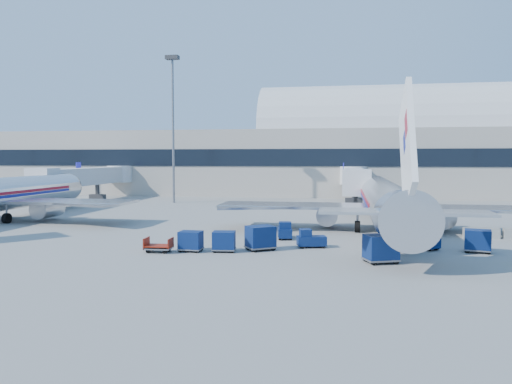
% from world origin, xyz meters
% --- Properties ---
extents(ground, '(260.00, 260.00, 0.00)m').
position_xyz_m(ground, '(0.00, 0.00, 0.00)').
color(ground, gray).
rests_on(ground, ground).
extents(terminal, '(170.00, 28.15, 21.00)m').
position_xyz_m(terminal, '(-13.60, 55.96, 7.52)').
color(terminal, '#B2AA9E').
rests_on(terminal, ground).
extents(airliner_main, '(32.00, 37.26, 12.07)m').
position_xyz_m(airliner_main, '(10.00, 4.51, 2.93)').
color(airliner_main, silver).
rests_on(airliner_main, ground).
extents(jetbridge_near, '(4.40, 27.50, 6.25)m').
position_xyz_m(jetbridge_near, '(7.60, 30.81, 3.93)').
color(jetbridge_near, silver).
rests_on(jetbridge_near, ground).
extents(jetbridge_mid, '(4.40, 27.50, 6.25)m').
position_xyz_m(jetbridge_mid, '(-34.40, 30.81, 3.93)').
color(jetbridge_mid, silver).
rests_on(jetbridge_mid, ground).
extents(mast_west, '(2.00, 1.20, 22.60)m').
position_xyz_m(mast_west, '(-20.00, 30.00, 14.79)').
color(mast_west, slate).
rests_on(mast_west, ground).
extents(barrier_near, '(3.00, 0.55, 0.90)m').
position_xyz_m(barrier_near, '(18.00, 2.00, 0.45)').
color(barrier_near, '#9E9E96').
rests_on(barrier_near, ground).
extents(tug_lead, '(2.44, 1.63, 1.46)m').
position_xyz_m(tug_lead, '(3.56, -5.13, 0.66)').
color(tug_lead, '#0A1D4E').
rests_on(tug_lead, ground).
extents(tug_right, '(2.42, 2.57, 1.54)m').
position_xyz_m(tug_right, '(12.17, -4.11, 0.70)').
color(tug_right, '#0A1D4E').
rests_on(tug_right, ground).
extents(tug_left, '(1.55, 2.51, 1.53)m').
position_xyz_m(tug_left, '(1.08, -1.31, 0.70)').
color(tug_left, '#0A1D4E').
rests_on(tug_left, ground).
extents(cart_train_a, '(2.63, 2.52, 1.85)m').
position_xyz_m(cart_train_a, '(-0.11, -6.90, 0.99)').
color(cart_train_a, '#0A1D4E').
rests_on(cart_train_a, ground).
extents(cart_train_b, '(1.87, 1.50, 1.53)m').
position_xyz_m(cart_train_b, '(-2.69, -8.05, 0.82)').
color(cart_train_b, '#0A1D4E').
rests_on(cart_train_b, ground).
extents(cart_train_c, '(1.78, 1.39, 1.52)m').
position_xyz_m(cart_train_c, '(-5.19, -8.34, 0.81)').
color(cart_train_c, '#0A1D4E').
rests_on(cart_train_c, ground).
extents(cart_solo_near, '(2.59, 2.30, 1.89)m').
position_xyz_m(cart_solo_near, '(8.59, -10.05, 1.01)').
color(cart_solo_near, '#0A1D4E').
rests_on(cart_solo_near, ground).
extents(cart_solo_far, '(2.20, 1.86, 1.69)m').
position_xyz_m(cart_solo_far, '(15.95, -5.03, 0.90)').
color(cart_solo_far, '#0A1D4E').
rests_on(cart_solo_far, ground).
extents(cart_open_red, '(2.03, 1.47, 0.53)m').
position_xyz_m(cart_open_red, '(-7.43, -9.07, 0.38)').
color(cart_open_red, slate).
rests_on(cart_open_red, ground).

